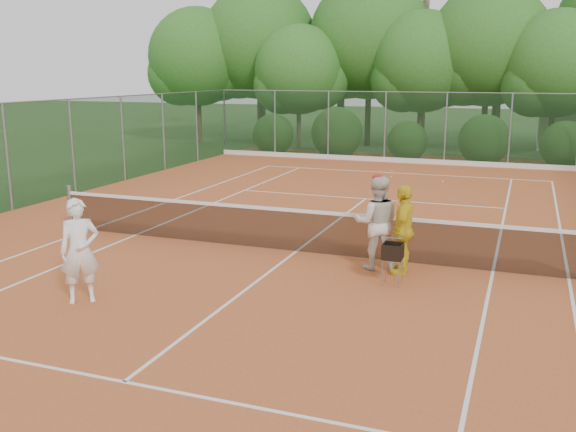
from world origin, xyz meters
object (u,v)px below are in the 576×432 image
(player_white, at_px, (80,251))
(player_center_grp, at_px, (377,222))
(player_yellow, at_px, (404,230))
(ball_hopper, at_px, (393,252))

(player_white, bearing_deg, player_center_grp, 0.94)
(player_white, xyz_separation_m, player_yellow, (4.82, 3.47, -0.02))
(player_center_grp, height_order, player_yellow, player_center_grp)
(player_white, relative_size, ball_hopper, 2.27)
(player_center_grp, bearing_deg, ball_hopper, -60.22)
(player_white, xyz_separation_m, player_center_grp, (4.26, 3.60, 0.05))
(player_yellow, bearing_deg, player_center_grp, -107.12)
(player_center_grp, relative_size, player_yellow, 1.09)
(player_yellow, distance_m, ball_hopper, 0.80)
(player_yellow, bearing_deg, ball_hopper, -7.16)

